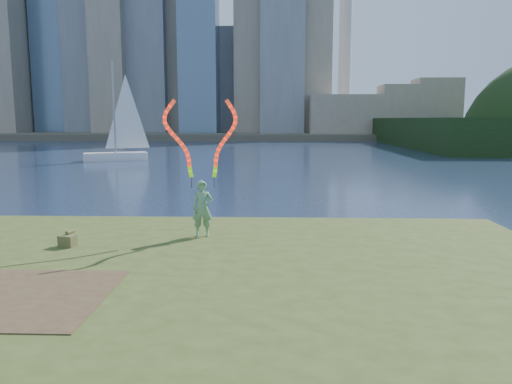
{
  "coord_description": "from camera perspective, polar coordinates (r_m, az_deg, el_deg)",
  "views": [
    {
      "loc": [
        2.28,
        -11.37,
        3.87
      ],
      "look_at": [
        1.86,
        1.0,
        2.05
      ],
      "focal_mm": 35.0,
      "sensor_mm": 36.0,
      "label": 1
    }
  ],
  "objects": [
    {
      "name": "far_shore",
      "position": [
        106.44,
        0.72,
        6.6
      ],
      "size": [
        320.0,
        40.0,
        1.2
      ],
      "primitive_type": "cube",
      "color": "#4F493A",
      "rests_on": "ground"
    },
    {
      "name": "ground",
      "position": [
        12.22,
        -9.05,
        -10.21
      ],
      "size": [
        320.0,
        320.0,
        0.0
      ],
      "primitive_type": "plane",
      "color": "#1B2843",
      "rests_on": "ground"
    },
    {
      "name": "sailboat",
      "position": [
        48.62,
        -15.42,
        5.35
      ],
      "size": [
        5.94,
        4.02,
        9.17
      ],
      "rotation": [
        0.0,
        0.0,
        0.43
      ],
      "color": "white",
      "rests_on": "ground"
    },
    {
      "name": "grassy_knoll",
      "position": [
        10.0,
        -11.64,
        -12.5
      ],
      "size": [
        20.0,
        18.0,
        0.8
      ],
      "color": "#3A4A1A",
      "rests_on": "ground"
    },
    {
      "name": "dirt_patch",
      "position": [
        9.8,
        -25.84,
        -10.69
      ],
      "size": [
        3.2,
        3.0,
        0.02
      ],
      "primitive_type": "cube",
      "color": "#47331E",
      "rests_on": "grassy_knoll"
    },
    {
      "name": "woman_with_ribbons",
      "position": [
        13.07,
        -6.15,
        1.17
      ],
      "size": [
        1.98,
        0.44,
        3.88
      ],
      "rotation": [
        0.0,
        0.0,
        0.12
      ],
      "color": "#156B22",
      "rests_on": "grassy_knoll"
    },
    {
      "name": "canvas_bag",
      "position": [
        12.98,
        -20.73,
        -5.19
      ],
      "size": [
        0.44,
        0.49,
        0.37
      ],
      "rotation": [
        0.0,
        0.0,
        -0.28
      ],
      "color": "#4D4927",
      "rests_on": "grassy_knoll"
    }
  ]
}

